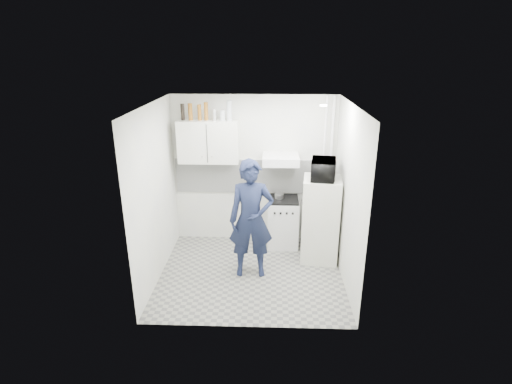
{
  "coord_description": "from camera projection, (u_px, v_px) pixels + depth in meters",
  "views": [
    {
      "loc": [
        0.27,
        -5.39,
        3.35
      ],
      "look_at": [
        0.07,
        0.3,
        1.25
      ],
      "focal_mm": 28.0,
      "sensor_mm": 36.0,
      "label": 1
    }
  ],
  "objects": [
    {
      "name": "wall_right",
      "position": [
        348.0,
        197.0,
        5.73
      ],
      "size": [
        0.0,
        2.6,
        2.6
      ],
      "primitive_type": "plane",
      "rotation": [
        1.57,
        0.0,
        -1.57
      ],
      "color": "silver",
      "rests_on": "floor"
    },
    {
      "name": "upper_cabinet",
      "position": [
        209.0,
        141.0,
        6.61
      ],
      "size": [
        1.0,
        0.35,
        0.7
      ],
      "primitive_type": "cube",
      "color": "silver",
      "rests_on": "wall_back"
    },
    {
      "name": "microwave",
      "position": [
        323.0,
        169.0,
        6.15
      ],
      "size": [
        0.59,
        0.44,
        0.3
      ],
      "primitive_type": "imported",
      "rotation": [
        0.0,
        0.0,
        1.43
      ],
      "color": "black",
      "rests_on": "fridge"
    },
    {
      "name": "floor",
      "position": [
        251.0,
        274.0,
        6.22
      ],
      "size": [
        2.8,
        2.8,
        0.0
      ],
      "primitive_type": "plane",
      "color": "gray",
      "rests_on": "ground"
    },
    {
      "name": "bottle_b",
      "position": [
        190.0,
        112.0,
        6.46
      ],
      "size": [
        0.07,
        0.07,
        0.27
      ],
      "primitive_type": "cylinder",
      "color": "brown",
      "rests_on": "upper_cabinet"
    },
    {
      "name": "pipe_b",
      "position": [
        323.0,
        173.0,
        6.83
      ],
      "size": [
        0.04,
        0.04,
        2.6
      ],
      "primitive_type": "cylinder",
      "color": "white",
      "rests_on": "floor"
    },
    {
      "name": "stove_top",
      "position": [
        283.0,
        199.0,
        6.84
      ],
      "size": [
        0.51,
        0.51,
        0.03
      ],
      "primitive_type": "cube",
      "color": "black",
      "rests_on": "stove"
    },
    {
      "name": "canister_b",
      "position": [
        223.0,
        115.0,
        6.46
      ],
      "size": [
        0.09,
        0.09,
        0.16
      ],
      "primitive_type": "cylinder",
      "color": "#B2B7BC",
      "rests_on": "upper_cabinet"
    },
    {
      "name": "canister_a",
      "position": [
        214.0,
        115.0,
        6.46
      ],
      "size": [
        0.07,
        0.07,
        0.18
      ],
      "primitive_type": "cylinder",
      "color": "silver",
      "rests_on": "upper_cabinet"
    },
    {
      "name": "wall_left",
      "position": [
        155.0,
        195.0,
        5.82
      ],
      "size": [
        0.0,
        2.6,
        2.6
      ],
      "primitive_type": "plane",
      "rotation": [
        1.57,
        0.0,
        1.57
      ],
      "color": "silver",
      "rests_on": "floor"
    },
    {
      "name": "wall_back",
      "position": [
        254.0,
        170.0,
        6.94
      ],
      "size": [
        2.8,
        0.0,
        2.8
      ],
      "primitive_type": "plane",
      "rotation": [
        1.57,
        0.0,
        0.0
      ],
      "color": "silver",
      "rests_on": "floor"
    },
    {
      "name": "pipe_a",
      "position": [
        330.0,
        173.0,
        6.83
      ],
      "size": [
        0.05,
        0.05,
        2.6
      ],
      "primitive_type": "cylinder",
      "color": "white",
      "rests_on": "floor"
    },
    {
      "name": "person",
      "position": [
        251.0,
        219.0,
        5.93
      ],
      "size": [
        0.69,
        0.47,
        1.83
      ],
      "primitive_type": "imported",
      "rotation": [
        0.0,
        0.0,
        0.06
      ],
      "color": "#151C35",
      "rests_on": "floor"
    },
    {
      "name": "ceiling_spot_fixture",
      "position": [
        323.0,
        105.0,
        5.49
      ],
      "size": [
        0.1,
        0.1,
        0.02
      ],
      "primitive_type": "cylinder",
      "color": "white",
      "rests_on": "ceiling"
    },
    {
      "name": "fridge",
      "position": [
        320.0,
        220.0,
        6.44
      ],
      "size": [
        0.64,
        0.64,
        1.4
      ],
      "primitive_type": "cube",
      "rotation": [
        0.0,
        0.0,
        -0.11
      ],
      "color": "silver",
      "rests_on": "floor"
    },
    {
      "name": "bottle_d",
      "position": [
        206.0,
        111.0,
        6.44
      ],
      "size": [
        0.07,
        0.07,
        0.29
      ],
      "primitive_type": "cylinder",
      "color": "brown",
      "rests_on": "upper_cabinet"
    },
    {
      "name": "saucepan",
      "position": [
        279.0,
        196.0,
        6.85
      ],
      "size": [
        0.15,
        0.15,
        0.09
      ],
      "primitive_type": "cylinder",
      "color": "silver",
      "rests_on": "stove_top"
    },
    {
      "name": "ceiling",
      "position": [
        250.0,
        105.0,
        5.32
      ],
      "size": [
        2.8,
        2.8,
        0.0
      ],
      "primitive_type": "plane",
      "color": "white",
      "rests_on": "wall_back"
    },
    {
      "name": "bottle_a",
      "position": [
        183.0,
        112.0,
        6.46
      ],
      "size": [
        0.06,
        0.06,
        0.27
      ],
      "primitive_type": "cylinder",
      "color": "black",
      "rests_on": "upper_cabinet"
    },
    {
      "name": "stove",
      "position": [
        283.0,
        223.0,
        6.99
      ],
      "size": [
        0.53,
        0.53,
        0.85
      ],
      "primitive_type": "cube",
      "color": "white",
      "rests_on": "floor"
    },
    {
      "name": "bottle_c",
      "position": [
        199.0,
        112.0,
        6.45
      ],
      "size": [
        0.06,
        0.06,
        0.25
      ],
      "primitive_type": "cylinder",
      "color": "brown",
      "rests_on": "upper_cabinet"
    },
    {
      "name": "backsplash",
      "position": [
        254.0,
        176.0,
        6.96
      ],
      "size": [
        2.74,
        0.03,
        0.6
      ],
      "primitive_type": "cube",
      "color": "white",
      "rests_on": "wall_back"
    },
    {
      "name": "bottle_e",
      "position": [
        229.0,
        110.0,
        6.43
      ],
      "size": [
        0.08,
        0.08,
        0.32
      ],
      "primitive_type": "cylinder",
      "color": "#B2B7BC",
      "rests_on": "upper_cabinet"
    },
    {
      "name": "range_hood",
      "position": [
        281.0,
        160.0,
        6.6
      ],
      "size": [
        0.6,
        0.5,
        0.14
      ],
      "primitive_type": "cube",
      "color": "white",
      "rests_on": "wall_back"
    }
  ]
}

